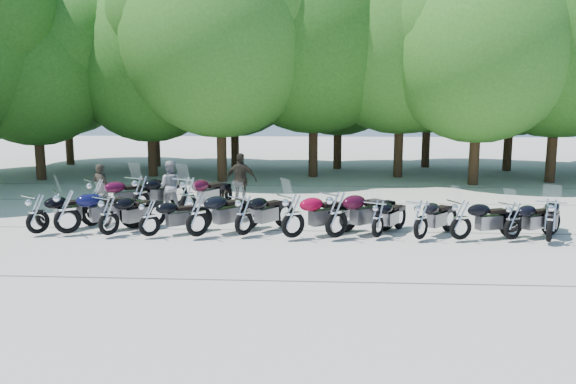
# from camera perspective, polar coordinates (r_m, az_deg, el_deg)

# --- Properties ---
(ground) EXTENTS (90.00, 90.00, 0.00)m
(ground) POSITION_cam_1_polar(r_m,az_deg,el_deg) (14.34, -0.35, -5.30)
(ground) COLOR #AAA699
(ground) RESTS_ON ground
(tree_1) EXTENTS (6.97, 6.97, 8.55)m
(tree_1) POSITION_cam_1_polar(r_m,az_deg,el_deg) (28.28, -24.40, 11.35)
(tree_1) COLOR #3A2614
(tree_1) RESTS_ON ground
(tree_2) EXTENTS (7.31, 7.31, 8.97)m
(tree_2) POSITION_cam_1_polar(r_m,az_deg,el_deg) (27.97, -13.94, 12.43)
(tree_2) COLOR #3A2614
(tree_2) RESTS_ON ground
(tree_3) EXTENTS (8.70, 8.70, 10.67)m
(tree_3) POSITION_cam_1_polar(r_m,az_deg,el_deg) (25.65, -6.96, 15.22)
(tree_3) COLOR #3A2614
(tree_3) RESTS_ON ground
(tree_4) EXTENTS (9.13, 9.13, 11.20)m
(tree_4) POSITION_cam_1_polar(r_m,az_deg,el_deg) (27.13, 2.65, 15.60)
(tree_4) COLOR #3A2614
(tree_4) RESTS_ON ground
(tree_5) EXTENTS (9.04, 9.04, 11.10)m
(tree_5) POSITION_cam_1_polar(r_m,az_deg,el_deg) (27.48, 11.50, 15.22)
(tree_5) COLOR #3A2614
(tree_5) RESTS_ON ground
(tree_6) EXTENTS (8.00, 8.00, 9.82)m
(tree_6) POSITION_cam_1_polar(r_m,az_deg,el_deg) (25.66, 18.91, 13.66)
(tree_6) COLOR #3A2614
(tree_6) RESTS_ON ground
(tree_7) EXTENTS (8.79, 8.79, 10.79)m
(tree_7) POSITION_cam_1_polar(r_m,az_deg,el_deg) (27.78, 25.93, 14.06)
(tree_7) COLOR #3A2614
(tree_7) RESTS_ON ground
(tree_9) EXTENTS (7.59, 7.59, 9.32)m
(tree_9) POSITION_cam_1_polar(r_m,az_deg,el_deg) (34.66, -21.74, 11.72)
(tree_9) COLOR #3A2614
(tree_9) RESTS_ON ground
(tree_10) EXTENTS (7.78, 7.78, 9.55)m
(tree_10) POSITION_cam_1_polar(r_m,az_deg,el_deg) (32.24, -13.56, 12.59)
(tree_10) COLOR #3A2614
(tree_10) RESTS_ON ground
(tree_11) EXTENTS (7.56, 7.56, 9.28)m
(tree_11) POSITION_cam_1_polar(r_m,az_deg,el_deg) (30.71, -5.53, 12.68)
(tree_11) COLOR #3A2614
(tree_11) RESTS_ON ground
(tree_12) EXTENTS (7.88, 7.88, 9.67)m
(tree_12) POSITION_cam_1_polar(r_m,az_deg,el_deg) (30.42, 5.17, 13.15)
(tree_12) COLOR #3A2614
(tree_12) RESTS_ON ground
(tree_13) EXTENTS (8.31, 8.31, 10.20)m
(tree_13) POSITION_cam_1_polar(r_m,az_deg,el_deg) (31.96, 14.16, 13.28)
(tree_13) COLOR #3A2614
(tree_13) RESTS_ON ground
(tree_14) EXTENTS (8.02, 8.02, 9.84)m
(tree_14) POSITION_cam_1_polar(r_m,az_deg,el_deg) (31.59, 21.92, 12.58)
(tree_14) COLOR #3A2614
(tree_14) RESTS_ON ground
(motorcycle_0) EXTENTS (1.89, 2.24, 1.28)m
(motorcycle_0) POSITION_cam_1_polar(r_m,az_deg,el_deg) (16.49, -24.13, -1.92)
(motorcycle_0) COLOR black
(motorcycle_0) RESTS_ON ground
(motorcycle_1) EXTENTS (2.48, 2.08, 1.41)m
(motorcycle_1) POSITION_cam_1_polar(r_m,az_deg,el_deg) (16.16, -21.54, -1.73)
(motorcycle_1) COLOR black
(motorcycle_1) RESTS_ON ground
(motorcycle_2) EXTENTS (1.78, 2.27, 1.27)m
(motorcycle_2) POSITION_cam_1_polar(r_m,az_deg,el_deg) (15.62, -17.77, -2.15)
(motorcycle_2) COLOR black
(motorcycle_2) RESTS_ON ground
(motorcycle_3) EXTENTS (2.02, 1.78, 1.17)m
(motorcycle_3) POSITION_cam_1_polar(r_m,az_deg,el_deg) (15.22, -13.92, -2.46)
(motorcycle_3) COLOR black
(motorcycle_3) RESTS_ON ground
(motorcycle_4) EXTENTS (2.23, 2.29, 1.38)m
(motorcycle_4) POSITION_cam_1_polar(r_m,az_deg,el_deg) (14.88, -9.19, -2.16)
(motorcycle_4) COLOR black
(motorcycle_4) RESTS_ON ground
(motorcycle_5) EXTENTS (1.92, 2.24, 1.29)m
(motorcycle_5) POSITION_cam_1_polar(r_m,az_deg,el_deg) (14.91, -4.50, -2.23)
(motorcycle_5) COLOR black
(motorcycle_5) RESTS_ON ground
(motorcycle_6) EXTENTS (2.41, 2.03, 1.38)m
(motorcycle_6) POSITION_cam_1_polar(r_m,az_deg,el_deg) (14.56, 0.51, -2.30)
(motorcycle_6) COLOR maroon
(motorcycle_6) RESTS_ON ground
(motorcycle_7) EXTENTS (2.47, 2.26, 1.45)m
(motorcycle_7) POSITION_cam_1_polar(r_m,az_deg,el_deg) (14.60, 4.95, -2.15)
(motorcycle_7) COLOR black
(motorcycle_7) RESTS_ON ground
(motorcycle_8) EXTENTS (1.57, 2.10, 1.16)m
(motorcycle_8) POSITION_cam_1_polar(r_m,az_deg,el_deg) (14.85, 9.13, -2.61)
(motorcycle_8) COLOR black
(motorcycle_8) RESTS_ON ground
(motorcycle_9) EXTENTS (1.88, 2.07, 1.21)m
(motorcycle_9) POSITION_cam_1_polar(r_m,az_deg,el_deg) (14.86, 13.36, -2.64)
(motorcycle_9) COLOR black
(motorcycle_9) RESTS_ON ground
(motorcycle_10) EXTENTS (2.29, 1.42, 1.24)m
(motorcycle_10) POSITION_cam_1_polar(r_m,az_deg,el_deg) (15.06, 17.18, -2.59)
(motorcycle_10) COLOR black
(motorcycle_10) RESTS_ON ground
(motorcycle_11) EXTENTS (2.10, 1.63, 1.17)m
(motorcycle_11) POSITION_cam_1_polar(r_m,az_deg,el_deg) (15.54, 21.90, -2.62)
(motorcycle_11) COLOR black
(motorcycle_11) RESTS_ON ground
(motorcycle_12) EXTENTS (1.59, 2.40, 1.31)m
(motorcycle_12) POSITION_cam_1_polar(r_m,az_deg,el_deg) (15.62, 25.10, -2.52)
(motorcycle_12) COLOR black
(motorcycle_12) RESTS_ON ground
(motorcycle_13) EXTENTS (2.28, 2.14, 1.36)m
(motorcycle_13) POSITION_cam_1_polar(r_m,az_deg,el_deg) (18.56, -18.82, -0.33)
(motorcycle_13) COLOR #3E0820
(motorcycle_13) RESTS_ON ground
(motorcycle_14) EXTENTS (1.80, 2.62, 1.43)m
(motorcycle_14) POSITION_cam_1_polar(r_m,az_deg,el_deg) (18.35, -14.75, -0.13)
(motorcycle_14) COLOR black
(motorcycle_14) RESTS_ON ground
(motorcycle_15) EXTENTS (1.86, 2.59, 1.43)m
(motorcycle_15) POSITION_cam_1_polar(r_m,az_deg,el_deg) (17.74, -10.14, -0.29)
(motorcycle_15) COLOR #350718
(motorcycle_15) RESTS_ON ground
(rider_0) EXTENTS (0.66, 0.52, 1.58)m
(rider_0) POSITION_cam_1_polar(r_m,az_deg,el_deg) (19.39, -18.45, 0.41)
(rider_0) COLOR black
(rider_0) RESTS_ON ground
(rider_1) EXTENTS (0.89, 0.74, 1.67)m
(rider_1) POSITION_cam_1_polar(r_m,az_deg,el_deg) (18.89, -11.95, 0.60)
(rider_1) COLOR #959497
(rider_1) RESTS_ON ground
(rider_2) EXTENTS (1.13, 0.57, 1.86)m
(rider_2) POSITION_cam_1_polar(r_m,az_deg,el_deg) (19.25, -4.78, 1.21)
(rider_2) COLOR black
(rider_2) RESTS_ON ground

